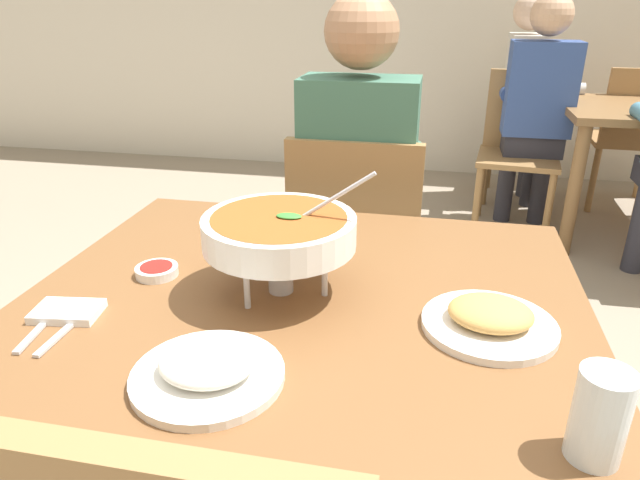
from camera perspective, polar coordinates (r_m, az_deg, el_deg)
The scene contains 16 objects.
dining_table_main at distance 1.22m, azimuth -1.44°, elevation -9.82°, with size 1.11×0.94×0.75m.
chair_diner_main at distance 1.93m, azimuth 3.62°, elevation -0.76°, with size 0.44×0.44×0.90m.
diner_main at distance 1.88m, azimuth 3.95°, elevation 6.23°, with size 0.40×0.45×1.31m.
curry_bowl at distance 1.11m, azimuth -4.07°, elevation 0.80°, with size 0.33×0.30×0.26m.
rice_plate at distance 0.92m, azimuth -11.19°, elevation -12.53°, with size 0.24×0.24×0.06m.
appetizer_plate at distance 1.07m, azimuth 16.59°, elevation -7.57°, with size 0.24×0.24×0.06m.
sauce_dish at distance 1.27m, azimuth -15.99°, elevation -2.94°, with size 0.09×0.09×0.02m.
napkin_folded at distance 1.17m, azimuth -23.92°, elevation -6.55°, with size 0.12×0.08×0.02m, color white.
fork_utensil at distance 1.15m, azimuth -26.08°, elevation -7.74°, with size 0.01×0.17×0.01m, color silver.
spoon_utensil at distance 1.12m, azimuth -24.03°, elevation -8.15°, with size 0.01×0.17×0.01m, color silver.
drink_glass at distance 0.84m, azimuth 26.09°, elevation -15.87°, with size 0.07×0.07×0.13m.
chair_bg_middle at distance 3.54m, azimuth 19.32°, elevation 9.23°, with size 0.49×0.49×0.90m.
chair_bg_right at distance 4.04m, azimuth 20.99°, elevation 10.63°, with size 0.49×0.49×0.90m.
chair_bg_window at distance 4.10m, azimuth 28.71°, elevation 9.49°, with size 0.45×0.45×0.90m.
patron_bg_middle at distance 3.49m, azimuth 20.91°, elevation 12.80°, with size 0.40×0.45×1.31m.
patron_bg_right at distance 3.97m, azimuth 20.05°, elevation 14.05°, with size 0.45×0.40×1.31m.
Camera 1 is at (0.23, -0.99, 1.30)m, focal length 32.03 mm.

